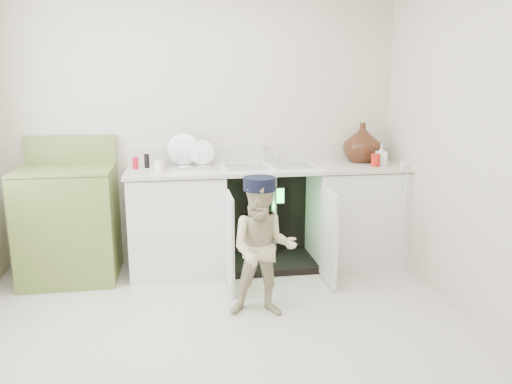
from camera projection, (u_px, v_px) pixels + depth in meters
ground at (220, 334)px, 3.29m from camera, size 3.50×3.50×0.00m
room_shell at (216, 145)px, 3.02m from camera, size 6.00×5.50×1.26m
counter_run at (273, 213)px, 4.44m from camera, size 2.44×1.02×1.26m
avocado_stove at (69, 222)px, 4.15m from camera, size 0.76×0.65×1.17m
repair_worker at (263, 247)px, 3.46m from camera, size 0.55×0.85×0.99m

